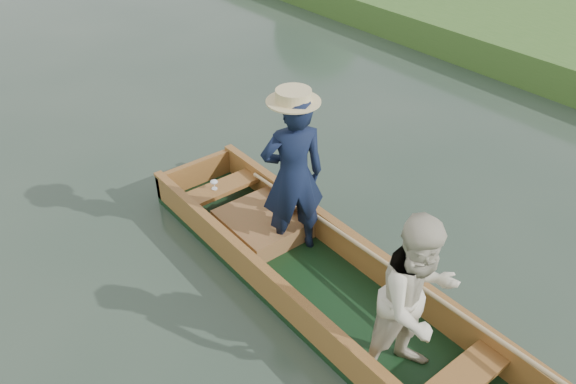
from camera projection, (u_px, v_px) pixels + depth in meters
ground at (325, 295)px, 5.68m from camera, size 120.00×120.00×0.00m
punt at (337, 255)px, 5.27m from camera, size 1.13×5.29×1.92m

